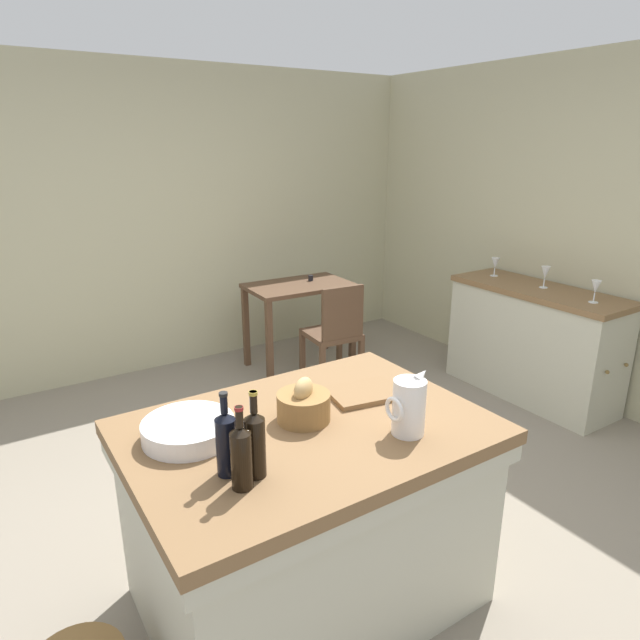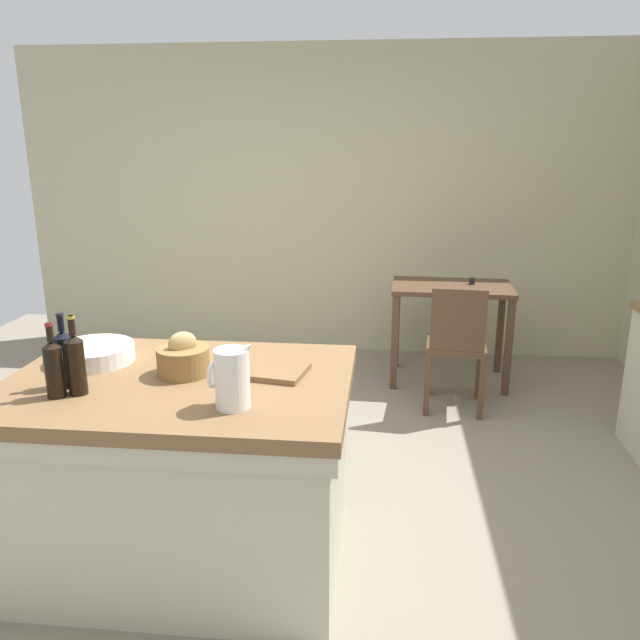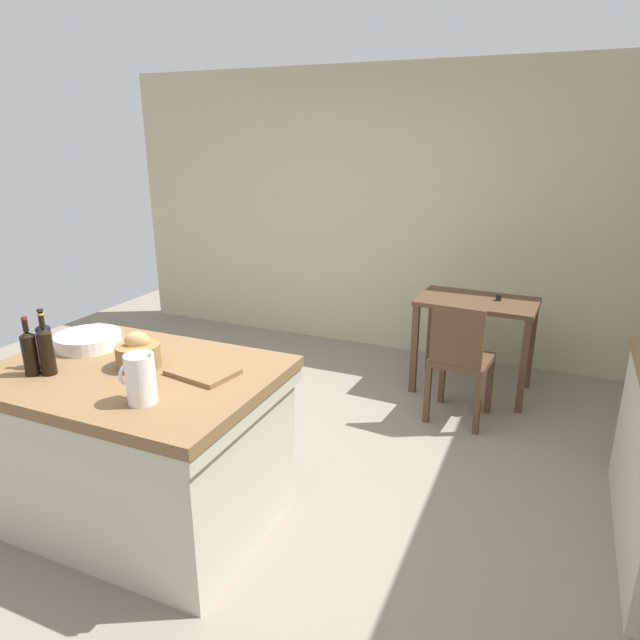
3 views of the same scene
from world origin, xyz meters
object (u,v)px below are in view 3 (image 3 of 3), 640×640
at_px(wine_bottle_green, 30,352).
at_px(cutting_board, 203,372).
at_px(bread_basket, 138,354).
at_px(wicker_hamper, 13,459).
at_px(pitcher, 140,378).
at_px(wash_bowl, 89,340).
at_px(writing_desk, 476,315).
at_px(wine_bottle_dark, 46,350).
at_px(island_table, 139,439).
at_px(wooden_chair, 460,358).
at_px(wine_bottle_amber, 45,344).

bearing_deg(wine_bottle_green, cutting_board, 23.74).
height_order(bread_basket, wicker_hamper, bread_basket).
relative_size(pitcher, bread_basket, 1.21).
relative_size(wash_bowl, bread_basket, 1.60).
relative_size(writing_desk, wine_bottle_dark, 2.90).
relative_size(pitcher, wash_bowl, 0.75).
distance_m(island_table, pitcher, 0.65).
bearing_deg(pitcher, bread_basket, 132.39).
xyz_separation_m(cutting_board, wicker_hamper, (-1.34, -0.14, -0.75)).
distance_m(pitcher, wine_bottle_green, 0.70).
bearing_deg(wine_bottle_green, writing_desk, 55.72).
distance_m(island_table, wooden_chair, 2.22).
bearing_deg(wine_bottle_dark, wine_bottle_amber, 141.12).
bearing_deg(wash_bowl, island_table, -20.32).
xyz_separation_m(wash_bowl, wine_bottle_dark, (0.11, -0.37, 0.09)).
bearing_deg(wine_bottle_amber, wicker_hamper, 169.91).
bearing_deg(wicker_hamper, wine_bottle_green, -19.45).
bearing_deg(wash_bowl, wine_bottle_amber, -84.55).
relative_size(wine_bottle_amber, wicker_hamper, 0.92).
bearing_deg(island_table, wooden_chair, 52.60).
xyz_separation_m(pitcher, bread_basket, (-0.29, 0.32, -0.05)).
xyz_separation_m(island_table, wash_bowl, (-0.44, 0.16, 0.44)).
bearing_deg(wash_bowl, wooden_chair, 41.81).
height_order(island_table, wine_bottle_green, wine_bottle_green).
bearing_deg(wooden_chair, cutting_board, -120.60).
xyz_separation_m(writing_desk, wine_bottle_amber, (-1.78, -2.49, 0.35)).
distance_m(wash_bowl, wicker_hamper, 0.96).
xyz_separation_m(island_table, wooden_chair, (1.35, 1.77, 0.02)).
bearing_deg(wine_bottle_amber, wine_bottle_green, -84.94).
bearing_deg(bread_basket, wine_bottle_dark, -143.95).
bearing_deg(island_table, cutting_board, 14.97).
distance_m(pitcher, wicker_hamper, 1.55).
bearing_deg(bread_basket, pitcher, -47.61).
height_order(writing_desk, wooden_chair, wooden_chair).
xyz_separation_m(island_table, wine_bottle_green, (-0.40, -0.24, 0.52)).
height_order(writing_desk, bread_basket, bread_basket).
xyz_separation_m(wine_bottle_amber, wine_bottle_green, (0.01, -0.10, -0.00)).
bearing_deg(bread_basket, wine_bottle_green, -145.16).
xyz_separation_m(wooden_chair, wine_bottle_green, (-1.76, -2.01, 0.50)).
bearing_deg(wine_bottle_dark, wine_bottle_green, -151.68).
xyz_separation_m(wooden_chair, pitcher, (-1.05, -2.03, 0.49)).
distance_m(writing_desk, pitcher, 2.85).
xyz_separation_m(writing_desk, pitcher, (-1.07, -2.62, 0.34)).
xyz_separation_m(cutting_board, wine_bottle_dark, (-0.70, -0.30, 0.12)).
height_order(cutting_board, wicker_hamper, cutting_board).
bearing_deg(wooden_chair, wine_bottle_amber, -132.78).
bearing_deg(cutting_board, wine_bottle_dark, -156.74).
relative_size(writing_desk, wicker_hamper, 2.76).
bearing_deg(wine_bottle_amber, bread_basket, 23.88).
height_order(island_table, cutting_board, cutting_board).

